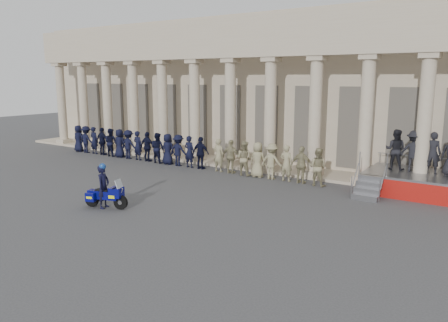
# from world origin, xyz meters

# --- Properties ---
(ground) EXTENTS (90.00, 90.00, 0.00)m
(ground) POSITION_xyz_m (0.00, 0.00, 0.00)
(ground) COLOR #3D3D3F
(ground) RESTS_ON ground
(building) EXTENTS (40.00, 12.50, 9.00)m
(building) POSITION_xyz_m (-0.00, 14.74, 4.52)
(building) COLOR tan
(building) RESTS_ON ground
(officer_rank) EXTENTS (18.89, 0.71, 1.88)m
(officer_rank) POSITION_xyz_m (-4.44, 6.56, 0.94)
(officer_rank) COLOR black
(officer_rank) RESTS_ON ground
(reviewing_stand) EXTENTS (4.65, 4.36, 2.85)m
(reviewing_stand) POSITION_xyz_m (8.98, 7.81, 1.53)
(reviewing_stand) COLOR gray
(reviewing_stand) RESTS_ON ground
(motorcycle) EXTENTS (1.87, 1.02, 1.23)m
(motorcycle) POSITION_xyz_m (-0.97, -1.72, 0.53)
(motorcycle) COLOR black
(motorcycle) RESTS_ON ground
(rider) EXTENTS (0.59, 0.74, 1.85)m
(rider) POSITION_xyz_m (-1.07, -1.76, 0.92)
(rider) COLOR black
(rider) RESTS_ON ground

